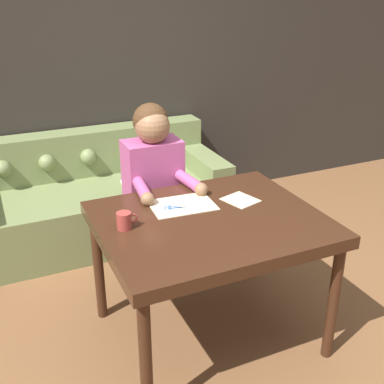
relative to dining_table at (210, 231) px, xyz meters
name	(u,v)px	position (x,y,z in m)	size (l,w,h in m)	color
ground_plane	(206,351)	(-0.07, -0.13, -0.70)	(16.00, 16.00, 0.00)	brown
wall_back	(99,66)	(-0.07, 1.95, 0.60)	(8.00, 0.06, 2.60)	#2D2823
dining_table	(210,231)	(0.00, 0.00, 0.00)	(1.19, 0.98, 0.78)	#381E11
couch	(96,201)	(-0.28, 1.51, -0.40)	(2.04, 0.87, 0.82)	olive
person	(154,196)	(-0.08, 0.66, -0.05)	(0.42, 0.56, 1.26)	#33281E
pattern_paper_main	(183,205)	(-0.07, 0.21, 0.08)	(0.37, 0.28, 0.00)	beige
pattern_paper_offcut	(240,200)	(0.26, 0.13, 0.08)	(0.21, 0.22, 0.00)	beige
scissors	(177,208)	(-0.11, 0.18, 0.08)	(0.23, 0.14, 0.01)	silver
mug	(124,221)	(-0.45, 0.07, 0.12)	(0.11, 0.08, 0.09)	#9E3833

